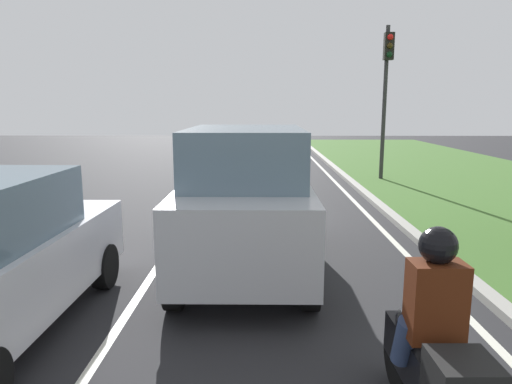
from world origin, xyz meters
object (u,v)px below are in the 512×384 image
at_px(car_suv_ahead, 246,199).
at_px(traffic_light_near_right, 387,78).
at_px(rider_person, 434,298).
at_px(motorcycle, 431,378).

distance_m(car_suv_ahead, traffic_light_near_right, 10.56).
height_order(rider_person, traffic_light_near_right, traffic_light_near_right).
height_order(car_suv_ahead, rider_person, car_suv_ahead).
distance_m(motorcycle, traffic_light_near_right, 13.82).
bearing_deg(motorcycle, rider_person, 90.89).
bearing_deg(motorcycle, car_suv_ahead, 110.43).
xyz_separation_m(car_suv_ahead, traffic_light_near_right, (4.55, 9.22, 2.42)).
distance_m(car_suv_ahead, motorcycle, 4.26).
xyz_separation_m(rider_person, traffic_light_near_right, (3.01, 13.10, 2.39)).
height_order(motorcycle, traffic_light_near_right, traffic_light_near_right).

